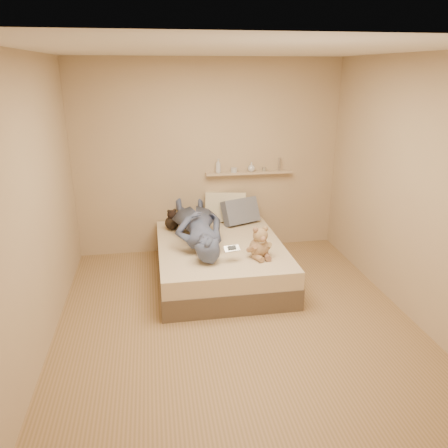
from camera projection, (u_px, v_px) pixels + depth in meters
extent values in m
plane|color=#98744E|center=(234.00, 316.00, 4.57)|extent=(3.80, 3.80, 0.00)
plane|color=silver|center=(237.00, 49.00, 3.70)|extent=(3.80, 3.80, 0.00)
plane|color=tan|center=(209.00, 159.00, 5.90)|extent=(3.60, 0.00, 3.60)
plane|color=tan|center=(301.00, 292.00, 2.37)|extent=(3.60, 0.00, 3.60)
plane|color=tan|center=(35.00, 206.00, 3.85)|extent=(0.00, 3.80, 3.80)
plane|color=tan|center=(410.00, 189.00, 4.41)|extent=(0.00, 3.80, 3.80)
cube|color=brown|center=(220.00, 268.00, 5.39)|extent=(1.50, 1.90, 0.25)
cube|color=beige|center=(220.00, 251.00, 5.32)|extent=(1.48, 1.88, 0.20)
cube|color=silver|center=(232.00, 249.00, 4.74)|extent=(0.18, 0.10, 0.06)
cube|color=black|center=(232.00, 248.00, 4.73)|extent=(0.10, 0.05, 0.03)
sphere|color=tan|center=(259.00, 247.00, 4.88)|extent=(0.22, 0.22, 0.22)
sphere|color=tan|center=(260.00, 235.00, 4.81)|extent=(0.17, 0.17, 0.17)
sphere|color=#90674F|center=(256.00, 230.00, 4.77)|extent=(0.06, 0.06, 0.06)
sphere|color=#9F8057|center=(265.00, 229.00, 4.80)|extent=(0.06, 0.06, 0.06)
sphere|color=#9E7457|center=(263.00, 239.00, 4.75)|extent=(0.07, 0.07, 0.07)
cylinder|color=#9E7654|center=(252.00, 248.00, 4.81)|extent=(0.12, 0.16, 0.13)
cylinder|color=#92764E|center=(269.00, 246.00, 4.88)|extent=(0.08, 0.15, 0.13)
cylinder|color=#9B7753|center=(258.00, 258.00, 4.80)|extent=(0.12, 0.16, 0.07)
cylinder|color=#875F48|center=(267.00, 256.00, 4.83)|extent=(0.07, 0.15, 0.07)
cylinder|color=beige|center=(260.00, 241.00, 4.83)|extent=(0.14, 0.14, 0.02)
sphere|color=black|center=(172.00, 223.00, 5.72)|extent=(0.18, 0.18, 0.18)
sphere|color=black|center=(172.00, 215.00, 5.67)|extent=(0.12, 0.12, 0.12)
sphere|color=black|center=(169.00, 211.00, 5.63)|extent=(0.04, 0.04, 0.04)
sphere|color=black|center=(175.00, 210.00, 5.67)|extent=(0.04, 0.04, 0.04)
cube|color=beige|center=(226.00, 207.00, 6.02)|extent=(0.59, 0.36, 0.42)
cube|color=slate|center=(240.00, 211.00, 5.93)|extent=(0.56, 0.43, 0.37)
imported|color=#4A4F74|center=(197.00, 225.00, 5.33)|extent=(0.66, 1.67, 0.39)
cube|color=tan|center=(249.00, 173.00, 5.99)|extent=(1.20, 0.12, 0.03)
imported|color=silver|center=(218.00, 166.00, 5.89)|extent=(0.10, 0.10, 0.19)
cylinder|color=silver|center=(234.00, 170.00, 5.95)|extent=(0.09, 0.09, 0.06)
imported|color=silver|center=(251.00, 167.00, 5.97)|extent=(0.12, 0.12, 0.13)
cylinder|color=#9E9988|center=(264.00, 169.00, 6.01)|extent=(0.06, 0.06, 0.05)
cylinder|color=#B9B9BD|center=(279.00, 164.00, 6.03)|extent=(0.04, 0.04, 0.18)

